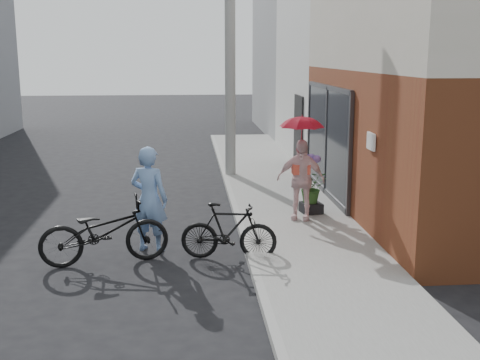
{
  "coord_description": "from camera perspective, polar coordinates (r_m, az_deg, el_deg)",
  "views": [
    {
      "loc": [
        -0.04,
        -10.0,
        3.33
      ],
      "look_at": [
        0.88,
        0.53,
        1.1
      ],
      "focal_mm": 45.0,
      "sensor_mm": 36.0,
      "label": 1
    }
  ],
  "objects": [
    {
      "name": "officer",
      "position": [
        10.3,
        -8.6,
        -1.82
      ],
      "size": [
        0.78,
        0.66,
        1.82
      ],
      "primitive_type": "imported",
      "rotation": [
        0.0,
        0.0,
        2.75
      ],
      "color": "#769BD1",
      "rests_on": "ground"
    },
    {
      "name": "kimono_woman",
      "position": [
        11.8,
        5.77,
        0.03
      ],
      "size": [
        1.01,
        0.66,
        1.59
      ],
      "primitive_type": "imported",
      "rotation": [
        0.0,
        0.0,
        -0.32
      ],
      "color": "beige",
      "rests_on": "sidewalk"
    },
    {
      "name": "plaster_building",
      "position": [
        20.33,
        16.22,
        11.93
      ],
      "size": [
        8.0,
        6.0,
        7.0
      ],
      "primitive_type": "cube",
      "color": "silver",
      "rests_on": "ground"
    },
    {
      "name": "planter",
      "position": [
        12.44,
        6.77,
        -2.63
      ],
      "size": [
        0.46,
        0.46,
        0.21
      ],
      "primitive_type": "cube",
      "rotation": [
        0.0,
        0.0,
        0.17
      ],
      "color": "black",
      "rests_on": "sidewalk"
    },
    {
      "name": "bike_left",
      "position": [
        9.89,
        -12.75,
        -4.79
      ],
      "size": [
        2.15,
        1.1,
        1.07
      ],
      "primitive_type": "imported",
      "rotation": [
        0.0,
        0.0,
        1.77
      ],
      "color": "black",
      "rests_on": "ground"
    },
    {
      "name": "ground",
      "position": [
        10.54,
        -4.55,
        -6.55
      ],
      "size": [
        80.0,
        80.0,
        0.0
      ],
      "primitive_type": "plane",
      "color": "black",
      "rests_on": "ground"
    },
    {
      "name": "sidewalk",
      "position": [
        12.62,
        4.95,
        -3.15
      ],
      "size": [
        2.2,
        24.0,
        0.12
      ],
      "primitive_type": "cube",
      "color": "gray",
      "rests_on": "ground"
    },
    {
      "name": "parasol",
      "position": [
        11.62,
        5.89,
        5.63
      ],
      "size": [
        0.83,
        0.83,
        0.73
      ],
      "primitive_type": "imported",
      "color": "red",
      "rests_on": "kimono_woman"
    },
    {
      "name": "utility_pole",
      "position": [
        16.04,
        -0.95,
        12.52
      ],
      "size": [
        0.28,
        0.28,
        7.0
      ],
      "primitive_type": "cylinder",
      "color": "#9E9E99",
      "rests_on": "ground"
    },
    {
      "name": "potted_plant",
      "position": [
        12.34,
        6.82,
        -0.68
      ],
      "size": [
        0.59,
        0.51,
        0.66
      ],
      "primitive_type": "imported",
      "color": "#2C5823",
      "rests_on": "planter"
    },
    {
      "name": "bike_right",
      "position": [
        9.89,
        -1.07,
        -4.88
      ],
      "size": [
        1.63,
        0.68,
        0.95
      ],
      "primitive_type": "imported",
      "rotation": [
        0.0,
        0.0,
        1.42
      ],
      "color": "black",
      "rests_on": "ground"
    },
    {
      "name": "curb",
      "position": [
        12.48,
        -0.32,
        -3.29
      ],
      "size": [
        0.12,
        24.0,
        0.12
      ],
      "primitive_type": "cube",
      "color": "#9E9E99",
      "rests_on": "ground"
    },
    {
      "name": "east_building_far",
      "position": [
        26.99,
        10.8,
        12.07
      ],
      "size": [
        8.0,
        8.0,
        7.0
      ],
      "primitive_type": "cube",
      "color": "gray",
      "rests_on": "ground"
    }
  ]
}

